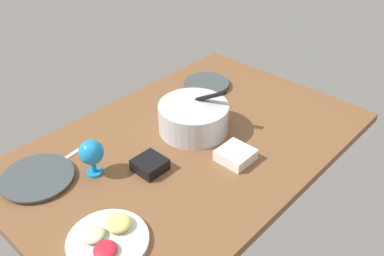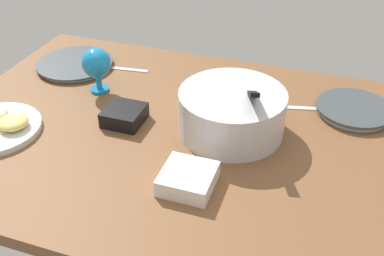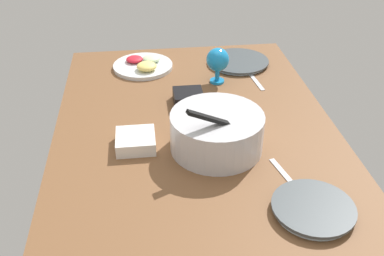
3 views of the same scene
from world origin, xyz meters
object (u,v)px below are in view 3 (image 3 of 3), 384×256
at_px(hurricane_glass_blue, 218,61).
at_px(square_bowl_black, 188,97).
at_px(dinner_plate_right, 313,209).
at_px(square_bowl_white, 136,140).
at_px(fruit_platter, 144,65).
at_px(mixing_bowl, 217,131).
at_px(dinner_plate_left, 238,62).

xyz_separation_m(hurricane_glass_blue, square_bowl_black, (0.17, -0.15, -0.07)).
height_order(dinner_plate_right, square_bowl_white, square_bowl_white).
relative_size(dinner_plate_right, fruit_platter, 0.87).
bearing_deg(mixing_bowl, hurricane_glass_blue, 170.11).
distance_m(dinner_plate_left, mixing_bowl, 0.71).
height_order(dinner_plate_right, square_bowl_black, square_bowl_black).
relative_size(dinner_plate_left, fruit_platter, 1.04).
bearing_deg(square_bowl_white, dinner_plate_left, 141.78).
bearing_deg(dinner_plate_left, square_bowl_white, -38.22).
bearing_deg(dinner_plate_right, square_bowl_white, -128.01).
xyz_separation_m(dinner_plate_right, mixing_bowl, (-0.35, -0.22, 0.06)).
xyz_separation_m(fruit_platter, square_bowl_white, (0.63, -0.05, 0.01)).
height_order(fruit_platter, square_bowl_white, fruit_platter).
relative_size(fruit_platter, hurricane_glass_blue, 1.75).
bearing_deg(fruit_platter, square_bowl_white, -4.14).
xyz_separation_m(dinner_plate_left, fruit_platter, (-0.00, -0.45, 0.01)).
relative_size(dinner_plate_right, mixing_bowl, 0.76).
bearing_deg(dinner_plate_left, dinner_plate_right, 0.24).
xyz_separation_m(dinner_plate_left, square_bowl_white, (0.63, -0.49, 0.02)).
xyz_separation_m(dinner_plate_right, hurricane_glass_blue, (-0.84, -0.14, 0.09)).
xyz_separation_m(square_bowl_white, square_bowl_black, (-0.28, 0.22, 0.00)).
bearing_deg(square_bowl_black, square_bowl_white, -37.11).
distance_m(mixing_bowl, square_bowl_white, 0.28).
bearing_deg(hurricane_glass_blue, mixing_bowl, -9.89).
xyz_separation_m(dinner_plate_left, mixing_bowl, (0.67, -0.22, 0.06)).
xyz_separation_m(fruit_platter, square_bowl_black, (0.35, 0.17, 0.01)).
bearing_deg(dinner_plate_left, square_bowl_black, -39.12).
bearing_deg(dinner_plate_left, mixing_bowl, -18.07).
bearing_deg(dinner_plate_left, hurricane_glass_blue, -36.92).
height_order(dinner_plate_right, hurricane_glass_blue, hurricane_glass_blue).
relative_size(mixing_bowl, fruit_platter, 1.15).
bearing_deg(mixing_bowl, fruit_platter, -161.13).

